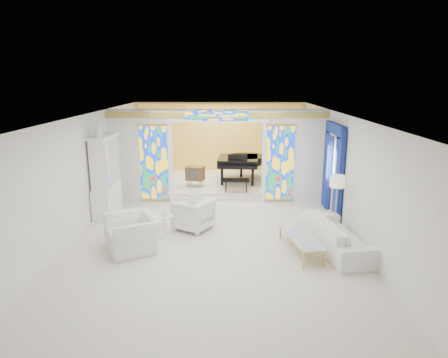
{
  "coord_description": "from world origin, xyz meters",
  "views": [
    {
      "loc": [
        0.39,
        -10.64,
        3.9
      ],
      "look_at": [
        0.24,
        0.2,
        1.2
      ],
      "focal_mm": 32.0,
      "sensor_mm": 36.0,
      "label": 1
    }
  ],
  "objects_px": {
    "armchair_left": "(132,233)",
    "coffee_table": "(301,237)",
    "grand_piano": "(242,161)",
    "sofa": "(338,235)",
    "armchair_right": "(193,214)",
    "china_cabinet": "(106,176)",
    "tv_console": "(195,173)"
  },
  "relations": [
    {
      "from": "sofa",
      "to": "tv_console",
      "type": "height_order",
      "value": "tv_console"
    },
    {
      "from": "coffee_table",
      "to": "grand_piano",
      "type": "height_order",
      "value": "grand_piano"
    },
    {
      "from": "sofa",
      "to": "coffee_table",
      "type": "bearing_deg",
      "value": 88.8
    },
    {
      "from": "sofa",
      "to": "grand_piano",
      "type": "bearing_deg",
      "value": 9.93
    },
    {
      "from": "china_cabinet",
      "to": "tv_console",
      "type": "relative_size",
      "value": 3.81
    },
    {
      "from": "tv_console",
      "to": "coffee_table",
      "type": "bearing_deg",
      "value": -44.38
    },
    {
      "from": "armchair_left",
      "to": "tv_console",
      "type": "relative_size",
      "value": 1.76
    },
    {
      "from": "armchair_right",
      "to": "coffee_table",
      "type": "xyz_separation_m",
      "value": [
        2.63,
        -1.42,
        -0.05
      ]
    },
    {
      "from": "china_cabinet",
      "to": "coffee_table",
      "type": "distance_m",
      "value": 5.93
    },
    {
      "from": "armchair_right",
      "to": "sofa",
      "type": "distance_m",
      "value": 3.75
    },
    {
      "from": "armchair_left",
      "to": "sofa",
      "type": "distance_m",
      "value": 4.83
    },
    {
      "from": "armchair_left",
      "to": "grand_piano",
      "type": "distance_m",
      "value": 6.63
    },
    {
      "from": "coffee_table",
      "to": "tv_console",
      "type": "bearing_deg",
      "value": 118.92
    },
    {
      "from": "china_cabinet",
      "to": "grand_piano",
      "type": "relative_size",
      "value": 0.97
    },
    {
      "from": "tv_console",
      "to": "sofa",
      "type": "bearing_deg",
      "value": -36.72
    },
    {
      "from": "armchair_left",
      "to": "coffee_table",
      "type": "xyz_separation_m",
      "value": [
        3.93,
        -0.08,
        -0.04
      ]
    },
    {
      "from": "china_cabinet",
      "to": "tv_console",
      "type": "distance_m",
      "value": 3.59
    },
    {
      "from": "grand_piano",
      "to": "china_cabinet",
      "type": "bearing_deg",
      "value": -135.76
    },
    {
      "from": "armchair_left",
      "to": "tv_console",
      "type": "distance_m",
      "value": 5.26
    },
    {
      "from": "armchair_left",
      "to": "tv_console",
      "type": "bearing_deg",
      "value": 140.88
    },
    {
      "from": "sofa",
      "to": "coffee_table",
      "type": "relative_size",
      "value": 1.32
    },
    {
      "from": "armchair_right",
      "to": "coffee_table",
      "type": "distance_m",
      "value": 2.99
    },
    {
      "from": "tv_console",
      "to": "china_cabinet",
      "type": "bearing_deg",
      "value": -115.52
    },
    {
      "from": "armchair_right",
      "to": "grand_piano",
      "type": "bearing_deg",
      "value": -167.16
    },
    {
      "from": "armchair_left",
      "to": "armchair_right",
      "type": "xyz_separation_m",
      "value": [
        1.3,
        1.34,
        0.01
      ]
    },
    {
      "from": "armchair_left",
      "to": "tv_console",
      "type": "xyz_separation_m",
      "value": [
        1.05,
        5.15,
        0.24
      ]
    },
    {
      "from": "coffee_table",
      "to": "tv_console",
      "type": "xyz_separation_m",
      "value": [
        -2.89,
        5.22,
        0.27
      ]
    },
    {
      "from": "china_cabinet",
      "to": "sofa",
      "type": "relative_size",
      "value": 1.1
    },
    {
      "from": "armchair_left",
      "to": "grand_piano",
      "type": "xyz_separation_m",
      "value": [
        2.74,
        6.02,
        0.52
      ]
    },
    {
      "from": "coffee_table",
      "to": "grand_piano",
      "type": "xyz_separation_m",
      "value": [
        -1.19,
        6.09,
        0.56
      ]
    },
    {
      "from": "armchair_right",
      "to": "grand_piano",
      "type": "relative_size",
      "value": 0.33
    },
    {
      "from": "sofa",
      "to": "coffee_table",
      "type": "xyz_separation_m",
      "value": [
        -0.9,
        -0.13,
        0.01
      ]
    }
  ]
}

